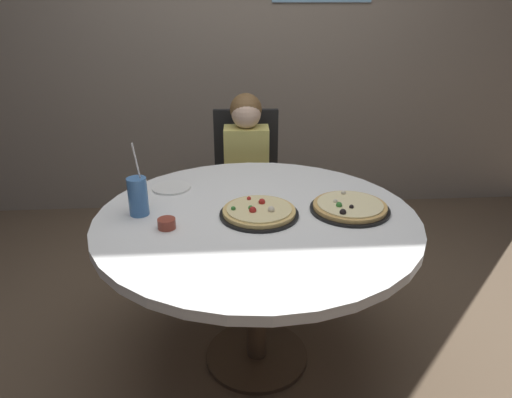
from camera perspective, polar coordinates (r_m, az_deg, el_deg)
The scene contains 10 objects.
ground_plane at distance 2.34m, azimuth 0.09°, elevation -18.78°, with size 8.00×8.00×0.00m, color brown.
wall_with_window at distance 3.59m, azimuth -2.05°, elevation 21.48°, with size 5.20×0.14×2.90m.
dining_table at distance 1.96m, azimuth 0.10°, elevation -4.23°, with size 1.34×1.34×0.75m.
chair_wooden at distance 2.92m, azimuth -1.18°, elevation 2.48°, with size 0.42×0.42×0.95m.
diner_child at distance 2.77m, azimuth -1.13°, elevation 0.24°, with size 0.27×0.42×1.08m.
pizza_veggie at distance 1.91m, azimuth 0.38°, elevation -1.60°, with size 0.33×0.33×0.05m.
pizza_cheese at distance 1.99m, azimuth 11.44°, elevation -0.99°, with size 0.34×0.34×0.05m.
soda_cup at distance 1.95m, azimuth -14.30°, elevation 0.33°, with size 0.08×0.08×0.31m.
sauce_bowl at distance 1.84m, azimuth -10.92°, elevation -2.98°, with size 0.07×0.07×0.04m, color brown.
plate_small at distance 2.22m, azimuth -10.36°, elevation 1.39°, with size 0.18×0.18×0.01m, color white.
Camera 1 is at (-0.12, -1.73, 1.57)m, focal length 32.56 mm.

